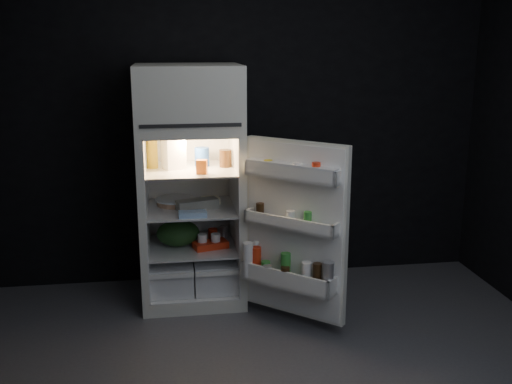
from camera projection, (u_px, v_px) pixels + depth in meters
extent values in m
cube|color=#505056|center=(275.00, 382.00, 3.50)|extent=(4.00, 3.40, 0.00)
cube|color=black|center=(239.00, 117.00, 4.80)|extent=(4.00, 0.00, 2.70)
cube|color=black|center=(398.00, 277.00, 1.54)|extent=(4.00, 0.00, 2.70)
cube|color=white|center=(194.00, 290.00, 4.68)|extent=(0.76, 0.70, 0.10)
cube|color=white|center=(144.00, 212.00, 4.47)|extent=(0.05, 0.70, 1.20)
cube|color=white|center=(238.00, 208.00, 4.57)|extent=(0.05, 0.70, 1.20)
cube|color=white|center=(189.00, 199.00, 4.83)|extent=(0.66, 0.05, 1.20)
cube|color=white|center=(189.00, 127.00, 4.37)|extent=(0.76, 0.70, 0.06)
cube|color=white|center=(188.00, 94.00, 4.31)|extent=(0.76, 0.70, 0.42)
cube|color=black|center=(191.00, 126.00, 4.01)|extent=(0.68, 0.01, 0.02)
cube|color=white|center=(147.00, 213.00, 4.45)|extent=(0.01, 0.65, 1.20)
cube|color=white|center=(235.00, 209.00, 4.54)|extent=(0.01, 0.65, 1.20)
cube|color=white|center=(189.00, 132.00, 4.35)|extent=(0.66, 0.65, 0.01)
cube|color=white|center=(193.00, 285.00, 4.64)|extent=(0.66, 0.65, 0.01)
cube|color=white|center=(190.00, 169.00, 4.42)|extent=(0.65, 0.63, 0.01)
cube|color=white|center=(191.00, 209.00, 4.49)|extent=(0.65, 0.63, 0.01)
cube|color=white|center=(192.00, 246.00, 4.56)|extent=(0.65, 0.63, 0.01)
cube|color=white|center=(171.00, 271.00, 4.61)|extent=(0.32, 0.59, 0.22)
cube|color=white|center=(214.00, 269.00, 4.66)|extent=(0.32, 0.59, 0.22)
cube|color=white|center=(172.00, 276.00, 4.28)|extent=(0.32, 0.02, 0.03)
cube|color=white|center=(218.00, 273.00, 4.32)|extent=(0.32, 0.02, 0.03)
cube|color=#FFE5B2|center=(190.00, 136.00, 4.31)|extent=(0.14, 0.14, 0.02)
cube|color=white|center=(296.00, 229.00, 4.06)|extent=(0.60, 0.54, 1.22)
cube|color=white|center=(294.00, 231.00, 4.03)|extent=(0.54, 0.48, 1.18)
cube|color=white|center=(291.00, 178.00, 3.91)|extent=(0.57, 0.52, 0.02)
cube|color=white|center=(289.00, 174.00, 3.87)|extent=(0.52, 0.47, 0.10)
cube|color=white|center=(337.00, 179.00, 3.72)|extent=(0.07, 0.08, 0.10)
cube|color=white|center=(249.00, 167.00, 4.08)|extent=(0.07, 0.08, 0.10)
cube|color=white|center=(290.00, 227.00, 3.99)|extent=(0.57, 0.53, 0.02)
cube|color=white|center=(287.00, 224.00, 3.95)|extent=(0.52, 0.47, 0.09)
cube|color=white|center=(335.00, 231.00, 3.80)|extent=(0.08, 0.09, 0.09)
cube|color=white|center=(249.00, 215.00, 4.15)|extent=(0.08, 0.09, 0.09)
cube|color=white|center=(288.00, 285.00, 4.07)|extent=(0.60, 0.56, 0.02)
cube|color=white|center=(284.00, 280.00, 4.01)|extent=(0.52, 0.47, 0.13)
cube|color=white|center=(332.00, 288.00, 3.88)|extent=(0.11, 0.12, 0.13)
cube|color=white|center=(248.00, 268.00, 4.23)|extent=(0.11, 0.12, 0.13)
cube|color=white|center=(292.00, 165.00, 3.89)|extent=(0.55, 0.51, 0.02)
cylinder|color=red|center=(316.00, 171.00, 3.80)|extent=(0.08, 0.08, 0.12)
cylinder|color=white|center=(297.00, 170.00, 3.87)|extent=(0.08, 0.08, 0.10)
cylinder|color=yellow|center=(268.00, 167.00, 3.99)|extent=(0.08, 0.08, 0.09)
cylinder|color=#338C33|center=(308.00, 220.00, 3.90)|extent=(0.07, 0.07, 0.12)
cylinder|color=silver|center=(290.00, 219.00, 3.97)|extent=(0.08, 0.08, 0.10)
cylinder|color=black|center=(260.00, 212.00, 4.10)|extent=(0.08, 0.08, 0.12)
cylinder|color=silver|center=(328.00, 278.00, 3.88)|extent=(0.11, 0.11, 0.22)
cylinder|color=black|center=(317.00, 277.00, 3.93)|extent=(0.08, 0.08, 0.19)
cylinder|color=white|center=(306.00, 275.00, 3.97)|extent=(0.10, 0.10, 0.18)
cylinder|color=#338C33|center=(286.00, 268.00, 4.05)|extent=(0.10, 0.10, 0.21)
cylinder|color=#338C33|center=(266.00, 270.00, 4.15)|extent=(0.09, 0.09, 0.12)
cylinder|color=red|center=(256.00, 261.00, 4.18)|extent=(0.10, 0.10, 0.21)
cylinder|color=black|center=(285.00, 276.00, 4.02)|extent=(0.08, 0.08, 0.13)
cylinder|color=silver|center=(267.00, 273.00, 4.10)|extent=(0.08, 0.08, 0.12)
cylinder|color=white|center=(248.00, 260.00, 4.17)|extent=(0.10, 0.10, 0.25)
cylinder|color=white|center=(256.00, 243.00, 4.15)|extent=(0.05, 0.05, 0.02)
cube|color=white|center=(174.00, 152.00, 4.39)|extent=(0.18, 0.18, 0.24)
cylinder|color=#1C439A|center=(202.00, 157.00, 4.50)|extent=(0.14, 0.14, 0.14)
cylinder|color=black|center=(226.00, 158.00, 4.46)|extent=(0.10, 0.10, 0.13)
cylinder|color=gold|center=(152.00, 153.00, 4.42)|extent=(0.11, 0.11, 0.22)
cube|color=orange|center=(202.00, 167.00, 4.24)|extent=(0.09, 0.07, 0.10)
cube|color=gray|center=(197.00, 204.00, 4.45)|extent=(0.33, 0.20, 0.07)
cylinder|color=tan|center=(175.00, 202.00, 4.57)|extent=(0.29, 0.29, 0.04)
cube|color=#8DB1DB|center=(193.00, 214.00, 4.25)|extent=(0.20, 0.10, 0.04)
cube|color=#F5EEC8|center=(211.00, 200.00, 4.60)|extent=(0.14, 0.13, 0.05)
ellipsoid|color=#193815|center=(178.00, 233.00, 4.54)|extent=(0.40, 0.36, 0.20)
cube|color=red|center=(210.00, 245.00, 4.51)|extent=(0.28, 0.20, 0.05)
cylinder|color=red|center=(213.00, 234.00, 4.69)|extent=(0.07, 0.07, 0.09)
cylinder|color=silver|center=(223.00, 232.00, 4.75)|extent=(0.09, 0.09, 0.09)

